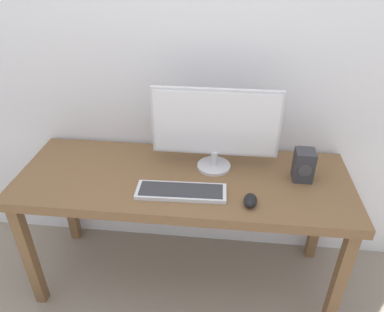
# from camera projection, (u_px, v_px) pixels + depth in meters

# --- Properties ---
(ground_plane) EXTENTS (6.00, 6.00, 0.00)m
(ground_plane) POSITION_uv_depth(u_px,v_px,m) (185.00, 275.00, 2.15)
(ground_plane) COLOR gray
(desk) EXTENTS (1.64, 0.60, 0.72)m
(desk) POSITION_uv_depth(u_px,v_px,m) (183.00, 188.00, 1.81)
(desk) COLOR brown
(desk) RESTS_ON ground_plane
(monitor) EXTENTS (0.62, 0.17, 0.42)m
(monitor) POSITION_uv_depth(u_px,v_px,m) (215.00, 126.00, 1.72)
(monitor) COLOR silver
(monitor) RESTS_ON desk
(keyboard_primary) EXTENTS (0.42, 0.15, 0.02)m
(keyboard_primary) POSITION_uv_depth(u_px,v_px,m) (181.00, 191.00, 1.65)
(keyboard_primary) COLOR silver
(keyboard_primary) RESTS_ON desk
(mouse) EXTENTS (0.07, 0.10, 0.04)m
(mouse) POSITION_uv_depth(u_px,v_px,m) (250.00, 200.00, 1.58)
(mouse) COLOR black
(mouse) RESTS_ON desk
(speaker_right) EXTENTS (0.09, 0.10, 0.16)m
(speaker_right) POSITION_uv_depth(u_px,v_px,m) (304.00, 165.00, 1.71)
(speaker_right) COLOR #333338
(speaker_right) RESTS_ON desk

